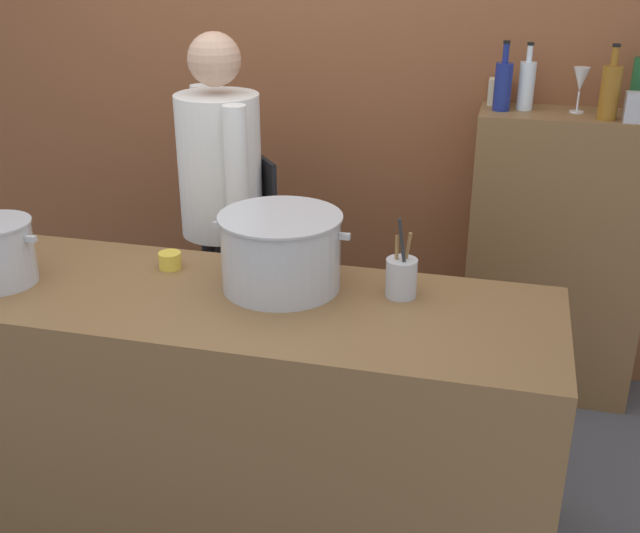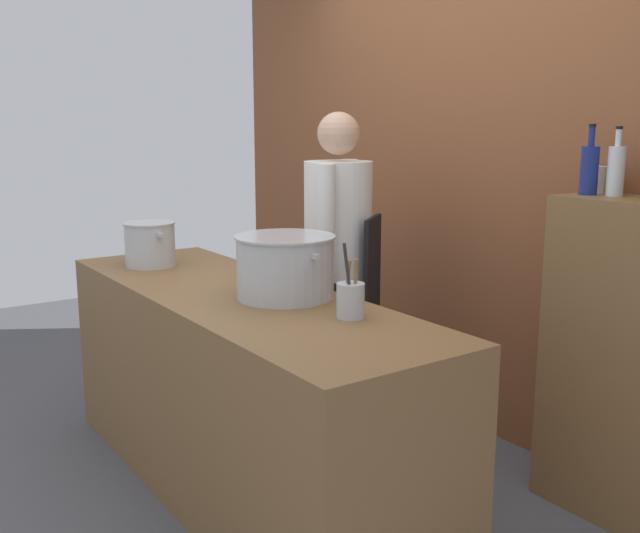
# 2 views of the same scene
# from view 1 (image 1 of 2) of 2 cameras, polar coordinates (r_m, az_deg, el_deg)

# --- Properties ---
(ground_plane) EXTENTS (8.00, 8.00, 0.00)m
(ground_plane) POSITION_cam_1_polar(r_m,az_deg,el_deg) (3.10, -6.63, -17.27)
(ground_plane) COLOR #4C4C51
(brick_back_panel) EXTENTS (4.40, 0.10, 3.00)m
(brick_back_panel) POSITION_cam_1_polar(r_m,az_deg,el_deg) (3.72, 0.01, 15.51)
(brick_back_panel) COLOR brown
(brick_back_panel) RESTS_ON ground_plane
(prep_counter) EXTENTS (2.27, 0.70, 0.90)m
(prep_counter) POSITION_cam_1_polar(r_m,az_deg,el_deg) (2.83, -7.06, -10.36)
(prep_counter) COLOR brown
(prep_counter) RESTS_ON ground_plane
(bar_cabinet) EXTENTS (0.76, 0.32, 1.32)m
(bar_cabinet) POSITION_cam_1_polar(r_m,az_deg,el_deg) (3.64, 16.78, 0.50)
(bar_cabinet) COLOR brown
(bar_cabinet) RESTS_ON ground_plane
(chef) EXTENTS (0.42, 0.45, 1.66)m
(chef) POSITION_cam_1_polar(r_m,az_deg,el_deg) (3.28, -7.12, 4.59)
(chef) COLOR black
(chef) RESTS_ON ground_plane
(stockpot_large) EXTENTS (0.47, 0.41, 0.26)m
(stockpot_large) POSITION_cam_1_polar(r_m,az_deg,el_deg) (2.60, -2.88, 1.10)
(stockpot_large) COLOR #B7BABF
(stockpot_large) RESTS_ON prep_counter
(utensil_crock) EXTENTS (0.10, 0.10, 0.28)m
(utensil_crock) POSITION_cam_1_polar(r_m,az_deg,el_deg) (2.57, 5.97, -0.74)
(utensil_crock) COLOR #B7BABF
(utensil_crock) RESTS_ON prep_counter
(butter_jar) EXTENTS (0.08, 0.08, 0.06)m
(butter_jar) POSITION_cam_1_polar(r_m,az_deg,el_deg) (2.83, -10.93, 0.44)
(butter_jar) COLOR yellow
(butter_jar) RESTS_ON prep_counter
(wine_bottle_clear) EXTENTS (0.07, 0.07, 0.28)m
(wine_bottle_clear) POSITION_cam_1_polar(r_m,az_deg,el_deg) (3.44, 14.89, 12.76)
(wine_bottle_clear) COLOR silver
(wine_bottle_clear) RESTS_ON bar_cabinet
(wine_bottle_green) EXTENTS (0.06, 0.06, 0.33)m
(wine_bottle_green) POSITION_cam_1_polar(r_m,az_deg,el_deg) (3.52, 22.29, 12.34)
(wine_bottle_green) COLOR #1E592D
(wine_bottle_green) RESTS_ON bar_cabinet
(wine_bottle_cobalt) EXTENTS (0.07, 0.07, 0.29)m
(wine_bottle_cobalt) POSITION_cam_1_polar(r_m,az_deg,el_deg) (3.41, 13.25, 12.82)
(wine_bottle_cobalt) COLOR navy
(wine_bottle_cobalt) RESTS_ON bar_cabinet
(wine_bottle_amber) EXTENTS (0.08, 0.08, 0.29)m
(wine_bottle_amber) POSITION_cam_1_polar(r_m,az_deg,el_deg) (3.36, 20.47, 11.94)
(wine_bottle_amber) COLOR #8C5919
(wine_bottle_amber) RESTS_ON bar_cabinet
(wine_glass_tall) EXTENTS (0.07, 0.07, 0.18)m
(wine_glass_tall) POSITION_cam_1_polar(r_m,az_deg,el_deg) (3.45, 18.54, 12.74)
(wine_glass_tall) COLOR silver
(wine_glass_tall) RESTS_ON bar_cabinet
(spice_tin_cream) EXTENTS (0.08, 0.08, 0.11)m
(spice_tin_cream) POSITION_cam_1_polar(r_m,az_deg,el_deg) (3.53, 12.90, 12.37)
(spice_tin_cream) COLOR beige
(spice_tin_cream) RESTS_ON bar_cabinet
(spice_tin_silver) EXTENTS (0.07, 0.07, 0.12)m
(spice_tin_silver) POSITION_cam_1_polar(r_m,az_deg,el_deg) (3.35, 22.01, 10.75)
(spice_tin_silver) COLOR #B2B2B7
(spice_tin_silver) RESTS_ON bar_cabinet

